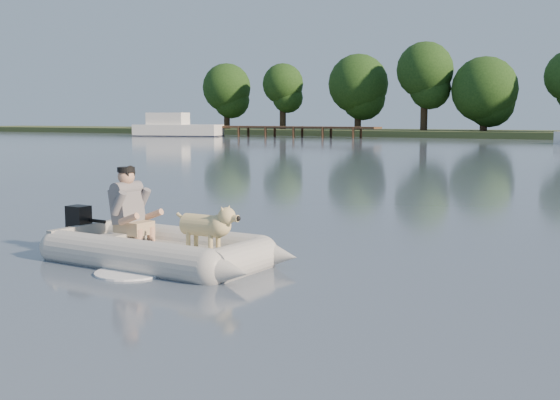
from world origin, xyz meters
The scene contains 7 objects.
water centered at (0.00, 0.00, 0.00)m, with size 160.00×160.00×0.00m, color slate.
dock centered at (-26.00, 52.00, 0.52)m, with size 18.00×2.00×1.04m, color #4C331E, non-canonical shape.
dinghy centered at (-0.46, 0.51, 0.58)m, with size 4.39×2.79×1.35m, color #A8A7A2, non-canonical shape.
man centered at (-1.14, 0.60, 0.76)m, with size 0.71×0.61×1.05m, color slate, non-canonical shape.
dog centered at (0.17, 0.53, 0.51)m, with size 0.91×0.32×0.61m, color tan, non-canonical shape.
outboard_motor centered at (-2.08, 0.60, 0.30)m, with size 0.40×0.28×0.77m, color black, non-canonical shape.
cabin_cruiser centered at (-36.76, 49.08, 1.17)m, with size 8.92×3.19×2.76m, color white, non-canonical shape.
Camera 1 is at (5.38, -6.88, 1.96)m, focal length 45.00 mm.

